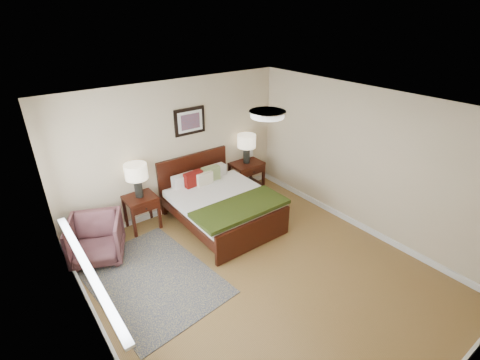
{
  "coord_description": "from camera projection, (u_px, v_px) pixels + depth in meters",
  "views": [
    {
      "loc": [
        -2.69,
        -3.01,
        3.6
      ],
      "look_at": [
        0.4,
        1.06,
        1.05
      ],
      "focal_mm": 26.0,
      "sensor_mm": 36.0,
      "label": 1
    }
  ],
  "objects": [
    {
      "name": "floor",
      "position": [
        262.0,
        275.0,
        5.2
      ],
      "size": [
        5.0,
        5.0,
        0.0
      ],
      "primitive_type": "plane",
      "color": "brown",
      "rests_on": "ground"
    },
    {
      "name": "back_wall",
      "position": [
        176.0,
        148.0,
        6.43
      ],
      "size": [
        4.5,
        0.04,
        2.5
      ],
      "primitive_type": "cube",
      "color": "#C7B490",
      "rests_on": "ground"
    },
    {
      "name": "front_wall",
      "position": [
        462.0,
        325.0,
        2.86
      ],
      "size": [
        4.5,
        0.04,
        2.5
      ],
      "primitive_type": "cube",
      "color": "#C7B490",
      "rests_on": "ground"
    },
    {
      "name": "left_wall",
      "position": [
        91.0,
        272.0,
        3.43
      ],
      "size": [
        0.04,
        5.0,
        2.5
      ],
      "primitive_type": "cube",
      "color": "#C7B490",
      "rests_on": "ground"
    },
    {
      "name": "right_wall",
      "position": [
        365.0,
        162.0,
        5.86
      ],
      "size": [
        0.04,
        5.0,
        2.5
      ],
      "primitive_type": "cube",
      "color": "#C7B490",
      "rests_on": "ground"
    },
    {
      "name": "ceiling",
      "position": [
        267.0,
        111.0,
        4.09
      ],
      "size": [
        4.5,
        5.0,
        0.02
      ],
      "primitive_type": "cube",
      "color": "white",
      "rests_on": "back_wall"
    },
    {
      "name": "window",
      "position": [
        76.0,
        227.0,
        3.9
      ],
      "size": [
        0.11,
        2.72,
        1.32
      ],
      "color": "silver",
      "rests_on": "left_wall"
    },
    {
      "name": "ceil_fixture",
      "position": [
        267.0,
        114.0,
        4.1
      ],
      "size": [
        0.44,
        0.44,
        0.08
      ],
      "color": "white",
      "rests_on": "ceiling"
    },
    {
      "name": "bed",
      "position": [
        220.0,
        200.0,
        6.25
      ],
      "size": [
        1.63,
        1.96,
        1.05
      ],
      "color": "#381208",
      "rests_on": "ground"
    },
    {
      "name": "wall_art",
      "position": [
        190.0,
        121.0,
        6.36
      ],
      "size": [
        0.62,
        0.05,
        0.5
      ],
      "color": "black",
      "rests_on": "back_wall"
    },
    {
      "name": "nightstand_left",
      "position": [
        141.0,
        203.0,
        6.1
      ],
      "size": [
        0.53,
        0.48,
        0.63
      ],
      "color": "#381208",
      "rests_on": "ground"
    },
    {
      "name": "nightstand_right",
      "position": [
        247.0,
        174.0,
        7.43
      ],
      "size": [
        0.66,
        0.49,
        0.65
      ],
      "color": "#381208",
      "rests_on": "ground"
    },
    {
      "name": "lamp_left",
      "position": [
        136.0,
        174.0,
        5.87
      ],
      "size": [
        0.38,
        0.38,
        0.61
      ],
      "color": "black",
      "rests_on": "nightstand_left"
    },
    {
      "name": "lamp_right",
      "position": [
        247.0,
        143.0,
        7.14
      ],
      "size": [
        0.38,
        0.38,
        0.61
      ],
      "color": "black",
      "rests_on": "nightstand_right"
    },
    {
      "name": "armchair",
      "position": [
        96.0,
        239.0,
        5.41
      ],
      "size": [
        1.02,
        1.03,
        0.72
      ],
      "primitive_type": "imported",
      "rotation": [
        0.0,
        0.0,
        -0.42
      ],
      "color": "brown",
      "rests_on": "ground"
    },
    {
      "name": "rug_persian",
      "position": [
        152.0,
        279.0,
        5.12
      ],
      "size": [
        1.76,
        2.32,
        0.01
      ],
      "primitive_type": "cube",
      "rotation": [
        0.0,
        0.0,
        0.1
      ],
      "color": "#0C153D",
      "rests_on": "ground"
    },
    {
      "name": "rug_navy",
      "position": [
        253.0,
        211.0,
        6.81
      ],
      "size": [
        0.86,
        1.25,
        0.01
      ],
      "primitive_type": "cube",
      "rotation": [
        0.0,
        0.0,
        0.04
      ],
      "color": "black",
      "rests_on": "ground"
    }
  ]
}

